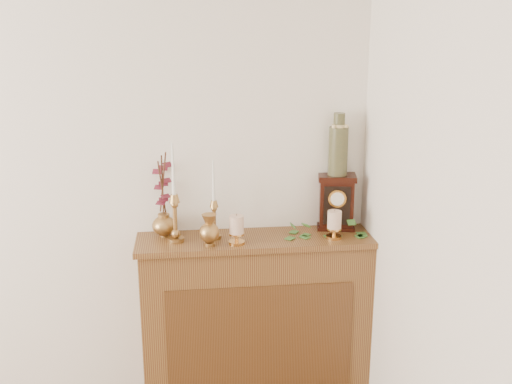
{
  "coord_description": "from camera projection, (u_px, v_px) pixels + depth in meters",
  "views": [
    {
      "loc": [
        1.06,
        -0.8,
        1.99
      ],
      "look_at": [
        1.39,
        2.05,
        1.19
      ],
      "focal_mm": 42.0,
      "sensor_mm": 36.0,
      "label": 1
    }
  ],
  "objects": [
    {
      "name": "candlestick_left",
      "position": [
        175.0,
        210.0,
        2.99
      ],
      "size": [
        0.08,
        0.08,
        0.51
      ],
      "rotation": [
        0.0,
        0.0,
        0.41
      ],
      "color": "#B58948",
      "rests_on": "console_shelf"
    },
    {
      "name": "pillar_candle_left",
      "position": [
        237.0,
        228.0,
        2.98
      ],
      "size": [
        0.08,
        0.08,
        0.16
      ],
      "rotation": [
        0.0,
        0.0,
        -0.17
      ],
      "color": "#DD9D4D",
      "rests_on": "console_shelf"
    },
    {
      "name": "candlestick_center",
      "position": [
        214.0,
        213.0,
        3.05
      ],
      "size": [
        0.07,
        0.07,
        0.41
      ],
      "rotation": [
        0.0,
        0.0,
        -0.15
      ],
      "color": "#B58948",
      "rests_on": "console_shelf"
    },
    {
      "name": "pillar_candle_right",
      "position": [
        334.0,
        223.0,
        3.06
      ],
      "size": [
        0.08,
        0.08,
        0.16
      ],
      "rotation": [
        0.0,
        0.0,
        0.02
      ],
      "color": "#DD9D4D",
      "rests_on": "console_shelf"
    },
    {
      "name": "bud_vase",
      "position": [
        209.0,
        230.0,
        2.96
      ],
      "size": [
        0.1,
        0.1,
        0.16
      ],
      "rotation": [
        0.0,
        0.0,
        0.13
      ],
      "color": "#B58948",
      "rests_on": "console_shelf"
    },
    {
      "name": "ceramic_vase",
      "position": [
        338.0,
        147.0,
        3.12
      ],
      "size": [
        0.1,
        0.1,
        0.33
      ],
      "rotation": [
        0.0,
        0.0,
        -0.18
      ],
      "color": "#1A3427",
      "rests_on": "mantel_clock"
    },
    {
      "name": "mantel_clock",
      "position": [
        336.0,
        202.0,
        3.2
      ],
      "size": [
        0.22,
        0.17,
        0.3
      ],
      "rotation": [
        0.0,
        0.0,
        -0.18
      ],
      "color": "black",
      "rests_on": "console_shelf"
    },
    {
      "name": "console_shelf",
      "position": [
        256.0,
        323.0,
        3.23
      ],
      "size": [
        1.24,
        0.34,
        0.93
      ],
      "color": "brown",
      "rests_on": "ground"
    },
    {
      "name": "ivy_garland",
      "position": [
        317.0,
        233.0,
        3.12
      ],
      "size": [
        0.46,
        0.2,
        0.08
      ],
      "rotation": [
        0.0,
        0.0,
        0.3
      ],
      "color": "#3B712B",
      "rests_on": "console_shelf"
    },
    {
      "name": "ginger_jar",
      "position": [
        163.0,
        197.0,
        3.09
      ],
      "size": [
        0.19,
        0.2,
        0.46
      ],
      "rotation": [
        0.0,
        0.0,
        -0.02
      ],
      "color": "#B58948",
      "rests_on": "console_shelf"
    }
  ]
}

